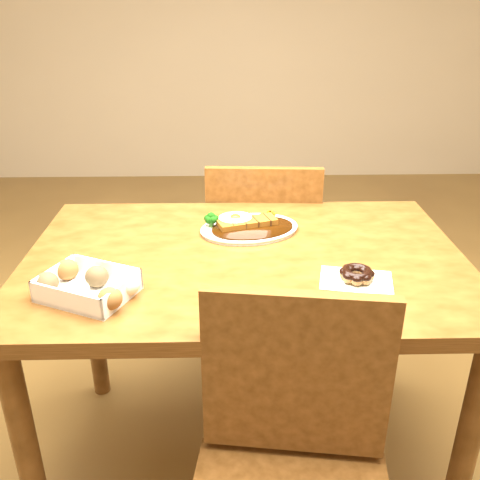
{
  "coord_description": "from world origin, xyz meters",
  "views": [
    {
      "loc": [
        -0.05,
        -1.31,
        1.4
      ],
      "look_at": [
        -0.01,
        -0.03,
        0.81
      ],
      "focal_mm": 40.0,
      "sensor_mm": 36.0,
      "label": 1
    }
  ],
  "objects_px": {
    "pon_de_ring": "(357,274)",
    "donut_box": "(88,285)",
    "table": "(245,286)",
    "katsu_curry_plate": "(247,226)",
    "chair_far": "(262,256)"
  },
  "relations": [
    {
      "from": "donut_box",
      "to": "katsu_curry_plate",
      "type": "bearing_deg",
      "value": 43.33
    },
    {
      "from": "table",
      "to": "katsu_curry_plate",
      "type": "xyz_separation_m",
      "value": [
        0.01,
        0.16,
        0.11
      ]
    },
    {
      "from": "chair_far",
      "to": "donut_box",
      "type": "relative_size",
      "value": 3.48
    },
    {
      "from": "katsu_curry_plate",
      "to": "donut_box",
      "type": "height_order",
      "value": "same"
    },
    {
      "from": "chair_far",
      "to": "table",
      "type": "bearing_deg",
      "value": 84.28
    },
    {
      "from": "chair_far",
      "to": "katsu_curry_plate",
      "type": "height_order",
      "value": "chair_far"
    },
    {
      "from": "pon_de_ring",
      "to": "donut_box",
      "type": "bearing_deg",
      "value": -175.23
    },
    {
      "from": "donut_box",
      "to": "pon_de_ring",
      "type": "bearing_deg",
      "value": 4.77
    },
    {
      "from": "table",
      "to": "pon_de_ring",
      "type": "xyz_separation_m",
      "value": [
        0.27,
        -0.15,
        0.12
      ]
    },
    {
      "from": "chair_far",
      "to": "pon_de_ring",
      "type": "height_order",
      "value": "chair_far"
    },
    {
      "from": "table",
      "to": "katsu_curry_plate",
      "type": "relative_size",
      "value": 3.61
    },
    {
      "from": "donut_box",
      "to": "chair_far",
      "type": "bearing_deg",
      "value": 58.03
    },
    {
      "from": "katsu_curry_plate",
      "to": "chair_far",
      "type": "bearing_deg",
      "value": 79.04
    },
    {
      "from": "katsu_curry_plate",
      "to": "pon_de_ring",
      "type": "height_order",
      "value": "katsu_curry_plate"
    },
    {
      "from": "chair_far",
      "to": "katsu_curry_plate",
      "type": "xyz_separation_m",
      "value": [
        -0.07,
        -0.37,
        0.29
      ]
    }
  ]
}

